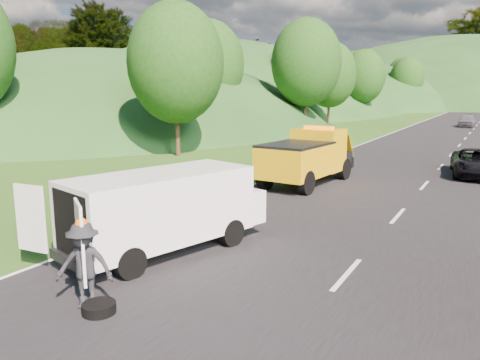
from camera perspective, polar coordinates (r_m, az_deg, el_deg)
The scene contains 12 objects.
ground at distance 14.34m, azimuth 3.61°, elevation -6.58°, with size 320.00×320.00×0.00m, color #38661E.
road_surface at distance 52.59m, azimuth 26.23°, elevation 5.13°, with size 14.00×200.00×0.02m, color black.
tree_line_left at distance 76.62m, azimuth 10.46°, elevation 7.54°, with size 14.00×140.00×14.00m, color #295117, non-canonical shape.
tow_truck at distance 21.76m, azimuth 8.25°, elevation 2.83°, with size 2.74×6.26×2.62m.
white_van at distance 12.59m, azimuth -9.00°, elevation -3.32°, with size 4.17×6.63×2.19m.
woman at distance 16.25m, azimuth -5.97°, elevation -4.50°, with size 0.60×0.44×1.64m, color silver.
child at distance 13.97m, azimuth -6.07°, elevation -7.09°, with size 0.48×0.37×0.99m, color #CBBB6C.
worker at distance 10.22m, azimuth -18.16°, elevation -14.57°, with size 1.14×0.65×1.76m, color black.
suitcase at distance 16.86m, azimuth -7.59°, elevation -3.06°, with size 0.32×0.18×0.52m, color #504F3C.
spare_tire at distance 9.91m, azimuth -16.77°, elevation -15.34°, with size 0.66×0.66×0.20m, color black.
passing_suv at distance 26.47m, azimuth 26.77°, elevation 0.39°, with size 2.24×4.86×1.35m, color black.
dist_car_a at distance 61.54m, azimuth 25.90°, elevation 5.84°, with size 1.70×4.23×1.44m, color #4E4D52.
Camera 1 is at (5.92, -12.33, 4.31)m, focal length 35.00 mm.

